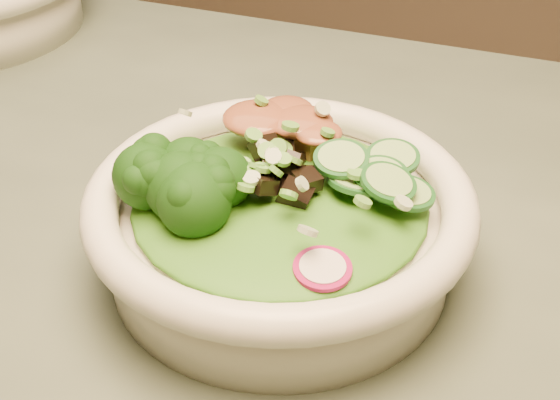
% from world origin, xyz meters
% --- Properties ---
extents(dining_table, '(1.20, 0.80, 0.75)m').
position_xyz_m(dining_table, '(0.00, 0.00, 0.64)').
color(dining_table, black).
rests_on(dining_table, ground).
extents(salad_bowl, '(0.26, 0.26, 0.07)m').
position_xyz_m(salad_bowl, '(0.11, -0.00, 0.79)').
color(salad_bowl, white).
rests_on(salad_bowl, dining_table).
extents(lettuce_bed, '(0.19, 0.19, 0.02)m').
position_xyz_m(lettuce_bed, '(0.11, -0.00, 0.81)').
color(lettuce_bed, '#2F6B16').
rests_on(lettuce_bed, salad_bowl).
extents(broccoli_florets, '(0.09, 0.09, 0.04)m').
position_xyz_m(broccoli_florets, '(0.05, -0.03, 0.82)').
color(broccoli_florets, black).
rests_on(broccoli_florets, salad_bowl).
extents(radish_slices, '(0.11, 0.07, 0.02)m').
position_xyz_m(radish_slices, '(0.13, -0.06, 0.81)').
color(radish_slices, '#950B49').
rests_on(radish_slices, salad_bowl).
extents(cucumber_slices, '(0.08, 0.08, 0.03)m').
position_xyz_m(cucumber_slices, '(0.16, 0.02, 0.82)').
color(cucumber_slices, '#9DC56D').
rests_on(cucumber_slices, salad_bowl).
extents(mushroom_heap, '(0.08, 0.08, 0.04)m').
position_xyz_m(mushroom_heap, '(0.10, 0.01, 0.82)').
color(mushroom_heap, black).
rests_on(mushroom_heap, salad_bowl).
extents(tofu_cubes, '(0.10, 0.08, 0.03)m').
position_xyz_m(tofu_cubes, '(0.08, 0.05, 0.82)').
color(tofu_cubes, '#A16F35').
rests_on(tofu_cubes, salad_bowl).
extents(peanut_sauce, '(0.07, 0.05, 0.02)m').
position_xyz_m(peanut_sauce, '(0.08, 0.05, 0.83)').
color(peanut_sauce, brown).
rests_on(peanut_sauce, tofu_cubes).
extents(scallion_garnish, '(0.18, 0.18, 0.02)m').
position_xyz_m(scallion_garnish, '(0.11, -0.00, 0.83)').
color(scallion_garnish, '#5B9D37').
rests_on(scallion_garnish, salad_bowl).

